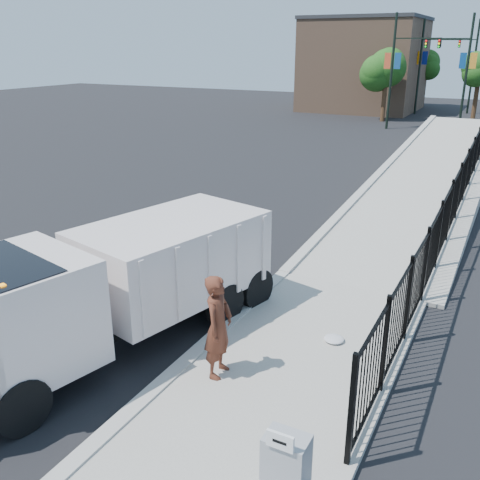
% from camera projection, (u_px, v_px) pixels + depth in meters
% --- Properties ---
extents(ground, '(120.00, 120.00, 0.00)m').
position_uv_depth(ground, '(208.00, 346.00, 11.06)').
color(ground, black).
rests_on(ground, ground).
extents(sidewalk, '(3.55, 12.00, 0.12)m').
position_uv_depth(sidewalk, '(248.00, 431.00, 8.54)').
color(sidewalk, '#9E998E').
rests_on(sidewalk, ground).
extents(curb, '(0.30, 12.00, 0.16)m').
position_uv_depth(curb, '(150.00, 396.00, 9.37)').
color(curb, '#ADAAA3').
rests_on(curb, ground).
extents(ramp, '(3.95, 24.06, 3.19)m').
position_uv_depth(ramp, '(436.00, 187.00, 23.47)').
color(ramp, '#9E998E').
rests_on(ramp, ground).
extents(iron_fence, '(0.10, 28.00, 1.80)m').
position_uv_depth(iron_fence, '(463.00, 192.00, 19.21)').
color(iron_fence, black).
rests_on(iron_fence, ground).
extents(truck, '(4.04, 7.71, 2.52)m').
position_uv_depth(truck, '(110.00, 284.00, 10.58)').
color(truck, black).
rests_on(truck, ground).
extents(worker, '(0.54, 0.76, 1.97)m').
position_uv_depth(worker, '(218.00, 326.00, 9.62)').
color(worker, '#58291A').
rests_on(worker, sidewalk).
extents(utility_cabinet, '(0.55, 0.40, 1.25)m').
position_uv_depth(utility_cabinet, '(286.00, 478.00, 6.73)').
color(utility_cabinet, gray).
rests_on(utility_cabinet, sidewalk).
extents(arrow_sign, '(0.35, 0.04, 0.22)m').
position_uv_depth(arrow_sign, '(280.00, 441.00, 6.29)').
color(arrow_sign, white).
rests_on(arrow_sign, utility_cabinet).
extents(debris, '(0.42, 0.42, 0.10)m').
position_uv_depth(debris, '(334.00, 339.00, 11.01)').
color(debris, silver).
rests_on(debris, sidewalk).
extents(light_pole_0, '(3.77, 0.22, 8.00)m').
position_uv_depth(light_pole_0, '(396.00, 67.00, 38.14)').
color(light_pole_0, black).
rests_on(light_pole_0, ground).
extents(light_pole_1, '(3.78, 0.22, 8.00)m').
position_uv_depth(light_pole_1, '(463.00, 67.00, 38.72)').
color(light_pole_1, black).
rests_on(light_pole_1, ground).
extents(light_pole_2, '(3.77, 0.22, 8.00)m').
position_uv_depth(light_pole_2, '(424.00, 63.00, 46.64)').
color(light_pole_2, black).
rests_on(light_pole_2, ground).
extents(light_pole_3, '(3.78, 0.22, 8.00)m').
position_uv_depth(light_pole_3, '(470.00, 63.00, 47.26)').
color(light_pole_3, black).
rests_on(light_pole_3, ground).
extents(tree_0, '(3.08, 3.08, 5.54)m').
position_uv_depth(tree_0, '(387.00, 70.00, 42.24)').
color(tree_0, '#382314').
rests_on(tree_0, ground).
extents(tree_1, '(2.20, 2.20, 5.10)m').
position_uv_depth(tree_1, '(480.00, 72.00, 41.63)').
color(tree_1, '#382314').
rests_on(tree_1, ground).
extents(tree_2, '(2.48, 2.48, 5.24)m').
position_uv_depth(tree_2, '(427.00, 66.00, 52.89)').
color(tree_2, '#382314').
rests_on(tree_2, ground).
extents(building, '(10.00, 10.00, 8.00)m').
position_uv_depth(building, '(364.00, 66.00, 50.24)').
color(building, '#8C664C').
rests_on(building, ground).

